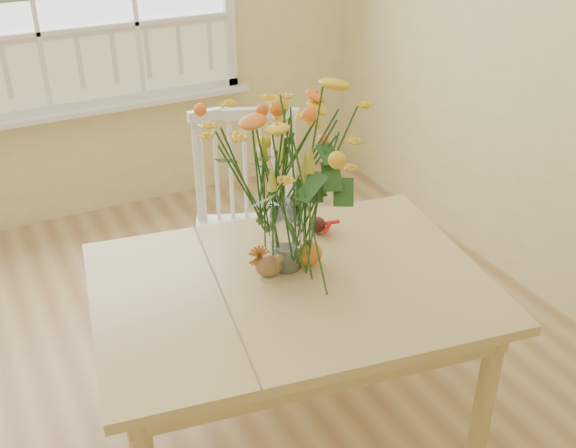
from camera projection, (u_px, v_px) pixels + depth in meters
name	position (u px, v px, depth m)	size (l,w,h in m)	color
dining_table	(291.00, 303.00, 2.39)	(1.49, 1.17, 0.73)	tan
windsor_chair	(247.00, 217.00, 3.07)	(0.61, 0.60, 1.03)	white
flower_vase	(285.00, 172.00, 2.25)	(0.52, 0.52, 0.62)	white
pumpkin	(308.00, 254.00, 2.42)	(0.10, 0.10, 0.08)	#D25718
turkey_figurine	(269.00, 266.00, 2.34)	(0.11, 0.09, 0.12)	#CCB78C
dark_gourd	(317.00, 225.00, 2.63)	(0.13, 0.08, 0.06)	#38160F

